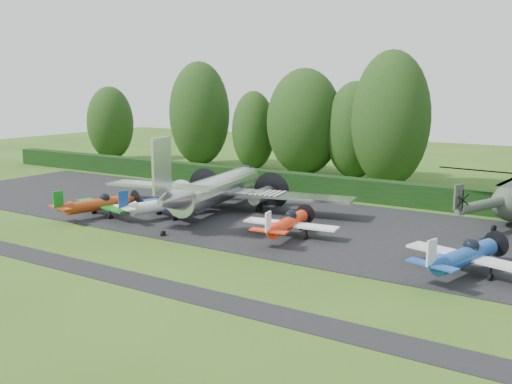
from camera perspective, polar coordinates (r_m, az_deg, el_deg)
The scene contains 15 objects.
ground at distance 36.33m, azimuth -6.10°, elevation -5.98°, with size 160.00×160.00×0.00m, color #2B5117.
apron at distance 44.33m, azimuth 1.92°, elevation -2.88°, with size 70.00×18.00×0.01m, color black.
taxiway_verge at distance 32.07m, azimuth -12.80°, elevation -8.45°, with size 70.00×2.00×0.00m, color black.
hedgerow at distance 53.91m, azimuth 7.82°, elevation -0.55°, with size 90.00×1.60×2.00m, color black.
transport_plane at distance 46.78m, azimuth -4.10°, elevation 0.30°, with size 22.27×17.08×7.14m.
light_plane_red at distance 46.83m, azimuth -15.46°, elevation -1.18°, with size 6.77×7.11×2.60m.
light_plane_white at distance 45.35m, azimuth -9.23°, elevation -1.28°, with size 6.88×7.24×2.64m.
light_plane_orange at distance 38.99m, azimuth 3.23°, elevation -3.15°, with size 6.71×7.05×2.58m.
light_plane_blue at distance 33.37m, azimuth 20.19°, elevation -6.01°, with size 7.26×7.64×2.79m.
tree_3 at distance 64.96m, azimuth 9.91°, elevation 6.11°, with size 6.65×6.65×10.87m.
tree_5 at distance 66.57m, azimuth 4.86°, elevation 6.97°, with size 8.71×8.71×12.34m.
tree_6 at distance 75.34m, azimuth -5.67°, elevation 7.79°, with size 7.87×7.87×13.43m.
tree_7 at distance 59.89m, azimuth 13.31°, elevation 7.08°, with size 7.97×7.97×13.91m.
tree_8 at distance 83.18m, azimuth -14.37°, elevation 6.67°, with size 6.44×6.44×10.25m.
tree_9 at distance 70.87m, azimuth -0.25°, elevation 6.15°, with size 5.36×5.36×9.72m.
Camera 1 is at (21.67, -27.28, 10.32)m, focal length 40.00 mm.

